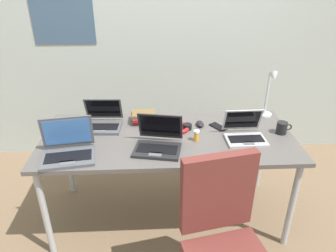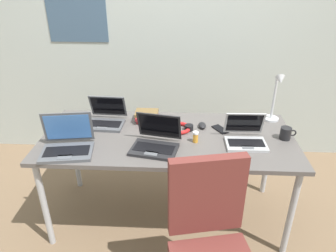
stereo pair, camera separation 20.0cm
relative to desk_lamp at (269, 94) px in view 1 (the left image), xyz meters
name	(u,v)px [view 1 (the left image)]	position (x,y,z in m)	size (l,w,h in m)	color
ground_plane	(168,214)	(-0.80, -0.28, -0.94)	(12.00, 12.00, 0.00)	#7A6047
wall_back	(162,28)	(-0.80, 0.82, 0.36)	(6.00, 0.13, 2.60)	#B2BCB7
desk	(168,143)	(-0.80, -0.28, -0.25)	(1.80, 0.80, 0.74)	#595451
desk_lamp	(269,94)	(0.00, 0.00, 0.00)	(0.12, 0.18, 0.40)	silver
laptop_mid_desk	(245,134)	(-0.26, -0.34, -0.16)	(0.28, 0.26, 0.20)	#B7BABC
laptop_near_lamp	(102,122)	(-1.29, -0.11, -0.16)	(0.29, 0.28, 0.20)	#515459
laptop_by_keyboard	(158,143)	(-0.87, -0.44, -0.15)	(0.35, 0.32, 0.22)	#232326
laptop_back_left	(68,150)	(-1.45, -0.51, -0.15)	(0.36, 0.31, 0.24)	#515459
computer_mouse	(200,124)	(-0.55, -0.13, -0.18)	(0.06, 0.10, 0.03)	black
cell_phone	(218,127)	(-0.42, -0.16, -0.19)	(0.06, 0.14, 0.01)	black
headphones	(177,127)	(-0.72, -0.18, -0.18)	(0.21, 0.18, 0.04)	red
pill_bottle	(196,135)	(-0.61, -0.35, -0.16)	(0.04, 0.04, 0.08)	gold
book_stack	(144,117)	(-0.98, -0.04, -0.16)	(0.20, 0.17, 0.08)	maroon
coffee_mug	(282,128)	(0.03, -0.28, -0.15)	(0.11, 0.08, 0.09)	black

